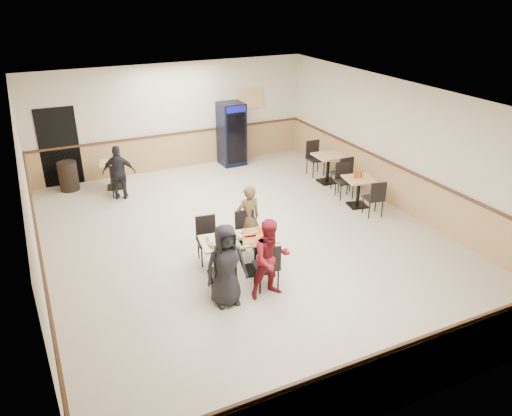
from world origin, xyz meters
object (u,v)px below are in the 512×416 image
back_table (114,171)px  trash_bin (68,176)px  diner_man_opposite (248,218)px  diner_woman_left (226,265)px  side_table_near (359,188)px  pepsi_cooler (232,134)px  diner_woman_right (271,259)px  lone_diner (119,173)px  main_table (238,250)px  side_table_far (328,164)px

back_table → trash_bin: (-1.11, 0.35, -0.09)m
diner_man_opposite → trash_bin: bearing=-61.7°
diner_woman_left → side_table_near: 4.99m
back_table → diner_woman_left: bearing=-83.6°
diner_woman_left → pepsi_cooler: 7.07m
trash_bin → diner_woman_right: bearing=-68.5°
back_table → trash_bin: bearing=162.5°
lone_diner → back_table: size_ratio=1.80×
main_table → side_table_far: (4.05, 3.22, 0.03)m
lone_diner → pepsi_cooler: (3.54, 1.19, 0.23)m
diner_woman_right → trash_bin: bearing=113.3°
side_table_near → back_table: size_ratio=1.03×
side_table_near → back_table: 6.32m
main_table → lone_diner: size_ratio=1.06×
diner_woman_left → diner_woman_right: (0.78, -0.11, -0.01)m
side_table_near → side_table_far: (0.20, 1.65, 0.04)m
diner_man_opposite → pepsi_cooler: (1.74, 4.94, 0.22)m
main_table → lone_diner: (-1.24, 4.51, 0.20)m
diner_woman_right → side_table_near: 4.38m
diner_man_opposite → trash_bin: diner_man_opposite is taller
diner_woman_right → diner_man_opposite: diner_woman_right is taller
diner_woman_right → main_table: bearing=106.0°
main_table → diner_woman_right: (0.22, -0.88, 0.23)m
diner_woman_left → side_table_near: bearing=30.3°
back_table → pepsi_cooler: (3.54, 0.39, 0.45)m
diner_man_opposite → main_table: bearing=51.5°
diner_woman_right → lone_diner: size_ratio=1.04×
trash_bin → side_table_near: bearing=-33.5°
main_table → diner_man_opposite: 0.97m
diner_woman_left → trash_bin: bearing=108.0°
side_table_far → trash_bin: (-6.40, 2.45, -0.13)m
side_table_near → pepsi_cooler: (-1.55, 4.14, 0.44)m
pepsi_cooler → back_table: bearing=-174.8°
main_table → pepsi_cooler: size_ratio=0.80×
side_table_near → main_table: bearing=-157.9°
diner_woman_right → side_table_far: size_ratio=1.86×
diner_man_opposite → pepsi_cooler: 5.24m
main_table → diner_woman_left: bearing=-117.9°
diner_woman_right → diner_man_opposite: 1.68m
back_table → pepsi_cooler: 3.59m
main_table → back_table: size_ratio=1.90×
diner_man_opposite → pepsi_cooler: size_ratio=0.76×
diner_woman_right → trash_bin: diner_woman_right is taller
lone_diner → side_table_far: 5.45m
side_table_near → back_table: bearing=143.6°
diner_woman_right → side_table_near: diner_woman_right is taller
diner_man_opposite → lone_diner: (-1.80, 3.75, -0.01)m
diner_man_opposite → back_table: bearing=-70.8°
diner_man_opposite → side_table_near: 3.39m
main_table → diner_man_opposite: diner_man_opposite is taller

